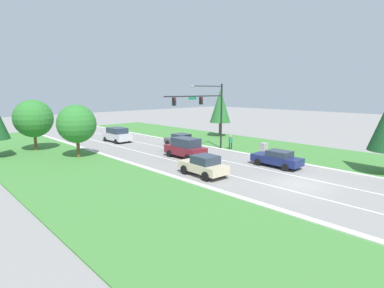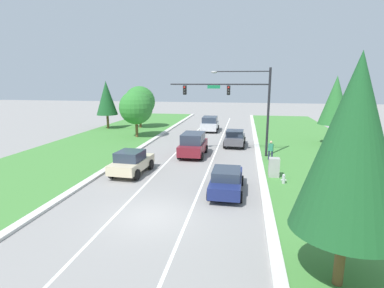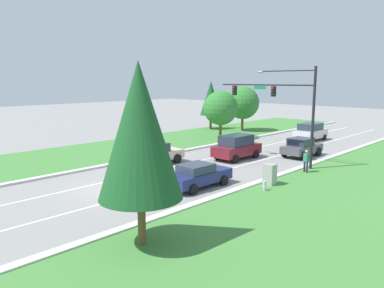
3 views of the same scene
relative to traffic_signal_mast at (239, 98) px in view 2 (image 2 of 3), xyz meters
name	(u,v)px [view 2 (image 2 of 3)]	position (x,y,z in m)	size (l,w,h in m)	color
ground_plane	(151,217)	(-3.78, -13.04, -5.10)	(160.00, 160.00, 0.00)	gray
curb_strip_right	(270,225)	(1.87, -13.04, -5.03)	(0.50, 90.00, 0.15)	beige
curb_strip_left	(47,207)	(-9.43, -13.04, -5.03)	(0.50, 90.00, 0.15)	beige
lane_stripe_inner_left	(117,214)	(-5.58, -13.04, -5.10)	(0.14, 81.00, 0.01)	white
lane_stripe_inner_right	(187,219)	(-1.98, -13.04, -5.10)	(0.14, 81.00, 0.01)	white
traffic_signal_mast	(239,98)	(0.00, 0.00, 0.00)	(8.57, 0.41, 7.58)	black
burgundy_suv	(193,144)	(-3.82, -0.70, -4.06)	(2.20, 4.54, 2.05)	maroon
navy_sedan	(226,180)	(-0.37, -9.17, -4.34)	(1.99, 4.52, 1.50)	navy
champagne_sedan	(131,162)	(-7.25, -6.62, -4.25)	(2.27, 4.25, 1.70)	beige
silver_suv	(210,124)	(-3.90, 12.84, -4.13)	(2.27, 4.53, 1.92)	silver
graphite_sedan	(235,138)	(-0.34, 4.02, -4.26)	(2.17, 4.20, 1.65)	#4C4C51
utility_cabinet	(274,168)	(2.64, -5.80, -4.41)	(0.70, 0.60, 1.39)	#9E9E99
pedestrian	(271,150)	(2.77, -1.25, -4.17)	(0.43, 0.34, 1.69)	#232842
fire_hydrant	(284,179)	(3.14, -7.13, -4.76)	(0.34, 0.20, 0.70)	#B7B7BC
conifer_near_right_tree	(353,145)	(3.67, -16.85, -0.45)	(3.33, 3.33, 7.33)	brown
oak_near_left_tree	(140,102)	(-13.79, 13.70, -1.40)	(4.22, 4.22, 5.82)	brown
conifer_far_right_tree	(335,100)	(9.49, 6.22, -0.52)	(3.04, 3.04, 7.03)	brown
oak_far_left_tree	(136,108)	(-11.79, 6.81, -1.61)	(3.86, 3.86, 5.43)	brown
conifer_mid_left_tree	(106,98)	(-17.95, 12.22, -0.89)	(2.83, 2.83, 6.50)	brown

